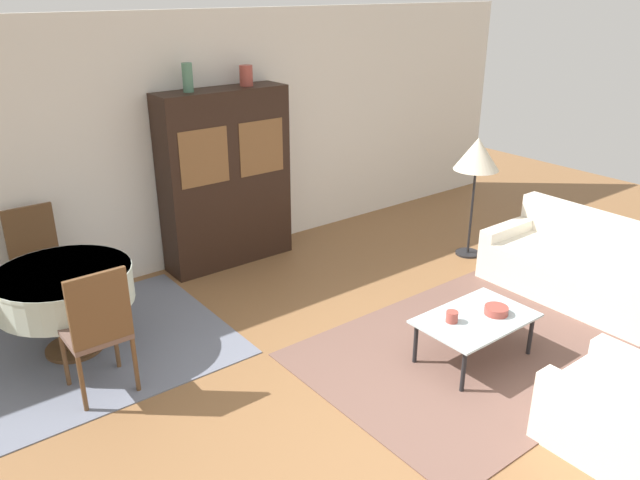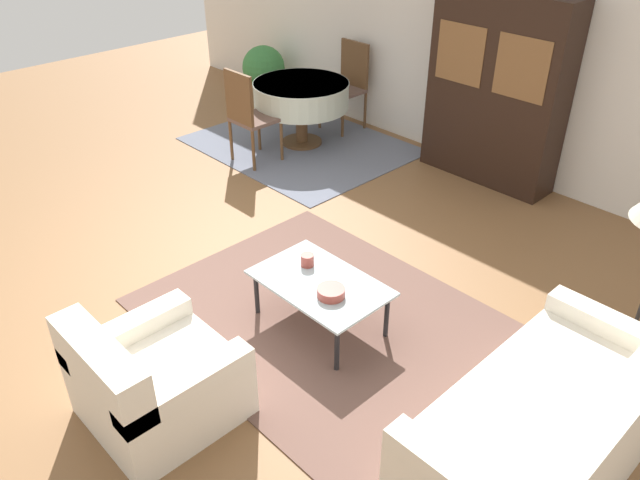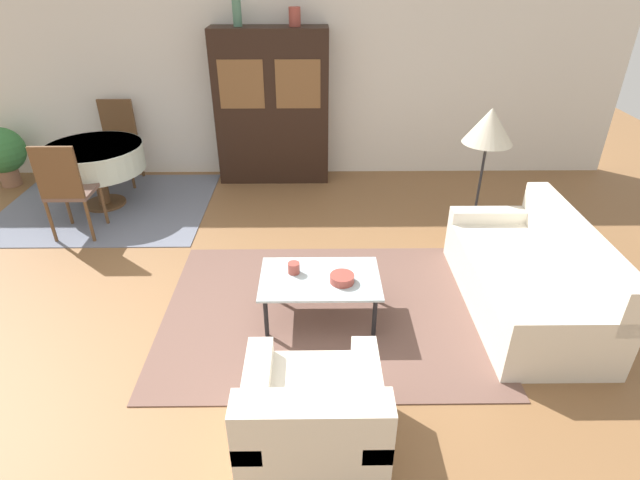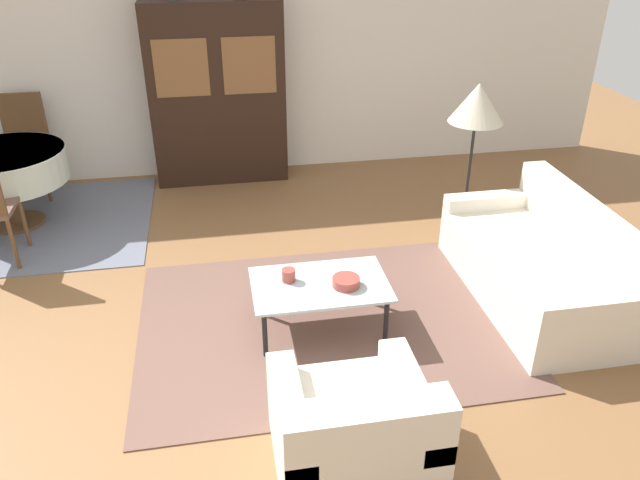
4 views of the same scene
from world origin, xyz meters
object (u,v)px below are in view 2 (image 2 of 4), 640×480
object	(u,v)px
couch	(554,425)
cup	(307,260)
dining_chair_far	(348,81)
bowl	(331,292)
display_cabinet	(496,90)
potted_plant	(264,69)
coffee_table	(320,286)
armchair	(153,382)
dining_table	(301,95)
dining_chair_near	(248,112)

from	to	relation	value
couch	cup	world-z (taller)	couch
dining_chair_far	bowl	world-z (taller)	dining_chair_far
display_cabinet	potted_plant	xyz separation A→B (m)	(-3.49, -0.20, -0.51)
coffee_table	potted_plant	xyz separation A→B (m)	(-4.07, 2.82, 0.10)
coffee_table	cup	distance (m)	0.24
armchair	dining_chair_far	size ratio (longest dim) A/B	0.81
dining_table	bowl	world-z (taller)	dining_table
coffee_table	bowl	size ratio (longest dim) A/B	4.99
dining_chair_near	coffee_table	bearing A→B (deg)	-28.29
armchair	cup	xyz separation A→B (m)	(-0.16, 1.42, 0.16)
couch	dining_chair_far	world-z (taller)	dining_chair_far
display_cabinet	bowl	distance (m)	3.22
display_cabinet	dining_chair_near	xyz separation A→B (m)	(-2.03, -1.62, -0.37)
bowl	potted_plant	size ratio (longest dim) A/B	0.25
couch	armchair	bearing A→B (deg)	128.29
dining_chair_far	cup	size ratio (longest dim) A/B	10.71
potted_plant	dining_chair_far	bearing A→B (deg)	6.06
bowl	dining_chair_far	bearing A→B (deg)	132.50
display_cabinet	cup	xyz separation A→B (m)	(0.36, -2.94, -0.52)
cup	dining_chair_far	bearing A→B (deg)	129.52
armchair	display_cabinet	distance (m)	4.45
coffee_table	display_cabinet	world-z (taller)	display_cabinet
cup	coffee_table	bearing A→B (deg)	-19.23
coffee_table	dining_chair_far	xyz separation A→B (m)	(-2.60, 2.97, 0.24)
coffee_table	potted_plant	distance (m)	4.95
dining_chair_near	dining_table	bearing A→B (deg)	90.00
couch	dining_chair_far	size ratio (longest dim) A/B	1.71
dining_chair_far	cup	xyz separation A→B (m)	(2.39, -2.90, -0.16)
armchair	dining_table	world-z (taller)	armchair
armchair	display_cabinet	xyz separation A→B (m)	(-0.52, 4.37, 0.68)
dining_chair_far	couch	bearing A→B (deg)	146.98
display_cabinet	armchair	bearing A→B (deg)	-83.23
dining_chair_far	potted_plant	distance (m)	1.48
dining_table	bowl	size ratio (longest dim) A/B	5.69
dining_table	potted_plant	distance (m)	1.60
dining_chair_near	cup	bearing A→B (deg)	-29.04
couch	coffee_table	size ratio (longest dim) A/B	1.84
dining_table	cup	size ratio (longest dim) A/B	11.34
display_cabinet	dining_table	world-z (taller)	display_cabinet
coffee_table	dining_chair_near	bearing A→B (deg)	151.71
armchair	dining_table	bearing A→B (deg)	125.75
couch	potted_plant	distance (m)	6.46
dining_chair_far	potted_plant	size ratio (longest dim) A/B	1.36
couch	bowl	distance (m)	1.63
cup	dining_chair_near	bearing A→B (deg)	150.96
display_cabinet	dining_chair_near	bearing A→B (deg)	-141.44
armchair	cup	size ratio (longest dim) A/B	8.68
couch	dining_chair_near	world-z (taller)	dining_chair_near
display_cabinet	cup	bearing A→B (deg)	-82.97
armchair	dining_chair_far	world-z (taller)	dining_chair_far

